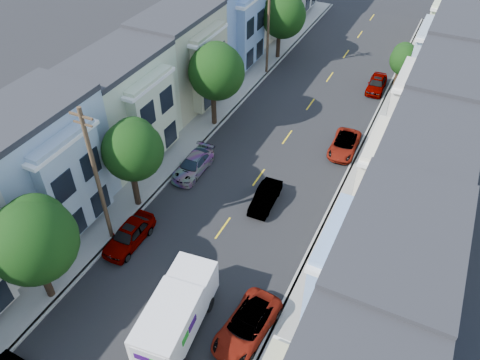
# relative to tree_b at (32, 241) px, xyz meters

# --- Properties ---
(ground) EXTENTS (160.00, 160.00, 0.00)m
(ground) POSITION_rel_tree_b_xyz_m (6.30, 3.36, -4.94)
(ground) COLOR black
(ground) RESTS_ON ground
(road_slab) EXTENTS (12.00, 70.00, 0.02)m
(road_slab) POSITION_rel_tree_b_xyz_m (6.30, 18.36, -4.93)
(road_slab) COLOR black
(road_slab) RESTS_ON ground
(curb_left) EXTENTS (0.30, 70.00, 0.15)m
(curb_left) POSITION_rel_tree_b_xyz_m (0.25, 18.36, -4.86)
(curb_left) COLOR gray
(curb_left) RESTS_ON ground
(curb_right) EXTENTS (0.30, 70.00, 0.15)m
(curb_right) POSITION_rel_tree_b_xyz_m (12.35, 18.36, -4.86)
(curb_right) COLOR gray
(curb_right) RESTS_ON ground
(sidewalk_left) EXTENTS (2.60, 70.00, 0.15)m
(sidewalk_left) POSITION_rel_tree_b_xyz_m (-1.05, 18.36, -4.86)
(sidewalk_left) COLOR gray
(sidewalk_left) RESTS_ON ground
(sidewalk_right) EXTENTS (2.60, 70.00, 0.15)m
(sidewalk_right) POSITION_rel_tree_b_xyz_m (13.65, 18.36, -4.86)
(sidewalk_right) COLOR gray
(sidewalk_right) RESTS_ON ground
(centerline) EXTENTS (0.12, 70.00, 0.01)m
(centerline) POSITION_rel_tree_b_xyz_m (6.30, 18.36, -4.94)
(centerline) COLOR gold
(centerline) RESTS_ON ground
(townhouse_row_left) EXTENTS (5.00, 70.00, 8.50)m
(townhouse_row_left) POSITION_rel_tree_b_xyz_m (-4.85, 18.36, -4.94)
(townhouse_row_left) COLOR beige
(townhouse_row_left) RESTS_ON ground
(townhouse_row_right) EXTENTS (5.00, 70.00, 8.50)m
(townhouse_row_right) POSITION_rel_tree_b_xyz_m (17.45, 18.36, -4.94)
(townhouse_row_right) COLOR beige
(townhouse_row_right) RESTS_ON ground
(tree_b) EXTENTS (4.70, 4.70, 7.31)m
(tree_b) POSITION_rel_tree_b_xyz_m (0.00, 0.00, 0.00)
(tree_b) COLOR black
(tree_b) RESTS_ON ground
(tree_c) EXTENTS (4.08, 4.08, 7.02)m
(tree_c) POSITION_rel_tree_b_xyz_m (-0.00, 8.79, 0.01)
(tree_c) COLOR black
(tree_c) RESTS_ON ground
(tree_d) EXTENTS (4.70, 4.70, 7.59)m
(tree_d) POSITION_rel_tree_b_xyz_m (-0.00, 20.39, 0.28)
(tree_d) COLOR black
(tree_d) RESTS_ON ground
(tree_e) EXTENTS (4.70, 4.70, 7.16)m
(tree_e) POSITION_rel_tree_b_xyz_m (0.00, 35.15, -0.15)
(tree_e) COLOR black
(tree_e) RESTS_ON ground
(tree_far_r) EXTENTS (2.93, 2.93, 5.02)m
(tree_far_r) POSITION_rel_tree_b_xyz_m (13.20, 33.04, -1.42)
(tree_far_r) COLOR black
(tree_far_r) RESTS_ON ground
(utility_pole_near) EXTENTS (1.60, 0.26, 10.00)m
(utility_pole_near) POSITION_rel_tree_b_xyz_m (0.00, 5.36, 0.21)
(utility_pole_near) COLOR #42301E
(utility_pole_near) RESTS_ON ground
(utility_pole_far) EXTENTS (1.60, 0.26, 10.00)m
(utility_pole_far) POSITION_rel_tree_b_xyz_m (0.00, 31.36, 0.21)
(utility_pole_far) COLOR #42301E
(utility_pole_far) RESTS_ON ground
(fedex_truck) EXTENTS (2.40, 6.24, 2.99)m
(fedex_truck) POSITION_rel_tree_b_xyz_m (7.76, 1.30, -3.27)
(fedex_truck) COLOR silver
(fedex_truck) RESTS_ON ground
(lead_sedan) EXTENTS (1.56, 3.89, 1.27)m
(lead_sedan) POSITION_rel_tree_b_xyz_m (7.94, 12.85, -4.30)
(lead_sedan) COLOR black
(lead_sedan) RESTS_ON ground
(parked_left_c) EXTENTS (1.75, 4.51, 1.46)m
(parked_left_c) POSITION_rel_tree_b_xyz_m (1.40, 5.51, -4.21)
(parked_left_c) COLOR gray
(parked_left_c) RESTS_ON ground
(parked_left_d) EXTENTS (1.91, 4.40, 1.31)m
(parked_left_d) POSITION_rel_tree_b_xyz_m (1.40, 13.79, -4.28)
(parked_left_d) COLOR #5D0B1A
(parked_left_d) RESTS_ON ground
(parked_right_b) EXTENTS (2.67, 5.04, 1.35)m
(parked_right_b) POSITION_rel_tree_b_xyz_m (11.20, 2.82, -4.26)
(parked_right_b) COLOR white
(parked_right_b) RESTS_ON ground
(parked_right_c) EXTENTS (2.30, 4.59, 1.25)m
(parked_right_c) POSITION_rel_tree_b_xyz_m (11.20, 21.57, -4.31)
(parked_right_c) COLOR black
(parked_right_c) RESTS_ON ground
(parked_right_d) EXTENTS (1.83, 4.34, 1.38)m
(parked_right_d) POSITION_rel_tree_b_xyz_m (11.20, 32.77, -4.25)
(parked_right_d) COLOR #0A1D42
(parked_right_d) RESTS_ON ground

